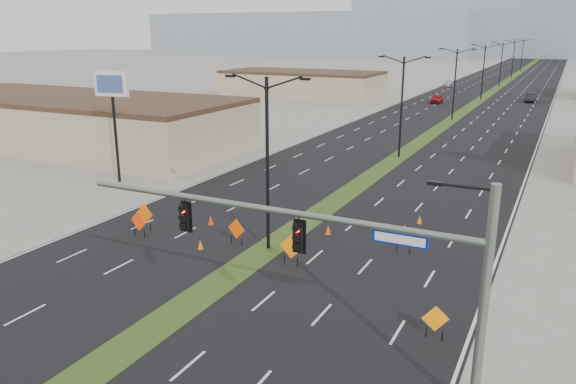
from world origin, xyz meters
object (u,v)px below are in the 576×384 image
at_px(streetlight_6, 522,54).
at_px(cone_2, 420,220).
at_px(construction_sign_4, 435,320).
at_px(construction_sign_5, 404,237).
at_px(streetlight_1, 402,104).
at_px(car_far, 448,84).
at_px(construction_sign_0, 139,222).
at_px(streetlight_3, 483,70).
at_px(pole_sign_west, 112,93).
at_px(streetlight_2, 455,82).
at_px(streetlight_5, 513,58).
at_px(construction_sign_2, 236,230).
at_px(cone_3, 211,220).
at_px(streetlight_4, 501,63).
at_px(streetlight_0, 267,159).
at_px(cone_0, 200,245).
at_px(car_mid, 531,98).
at_px(construction_sign_3, 291,248).
at_px(signal_mast, 347,257).
at_px(construction_sign_1, 145,215).
at_px(cone_1, 328,230).
at_px(car_left, 437,99).

distance_m(streetlight_6, cone_2, 159.79).
xyz_separation_m(construction_sign_4, construction_sign_5, (-3.70, 8.71, 0.12)).
bearing_deg(streetlight_1, construction_sign_4, -71.99).
xyz_separation_m(car_far, cone_2, (17.54, -98.85, -0.36)).
height_order(construction_sign_0, construction_sign_5, construction_sign_0).
bearing_deg(streetlight_1, construction_sign_0, -105.06).
distance_m(streetlight_3, pole_sign_west, 78.43).
distance_m(streetlight_2, streetlight_5, 84.00).
distance_m(construction_sign_2, cone_3, 4.21).
relative_size(streetlight_4, cone_2, 17.57).
height_order(construction_sign_0, construction_sign_4, construction_sign_0).
height_order(streetlight_3, streetlight_4, same).
height_order(streetlight_0, construction_sign_5, streetlight_0).
bearing_deg(streetlight_2, streetlight_6, 90.00).
bearing_deg(construction_sign_4, cone_3, 132.68).
bearing_deg(construction_sign_0, cone_0, 7.95).
relative_size(streetlight_1, car_mid, 2.08).
bearing_deg(construction_sign_3, pole_sign_west, 159.12).
distance_m(streetlight_4, streetlight_5, 28.00).
relative_size(car_mid, construction_sign_4, 3.17).
bearing_deg(streetlight_3, construction_sign_2, -91.36).
bearing_deg(streetlight_6, car_far, -99.94).
relative_size(signal_mast, streetlight_1, 1.63).
relative_size(car_far, construction_sign_1, 2.47).
height_order(signal_mast, cone_1, signal_mast).
distance_m(streetlight_2, car_left, 20.47).
relative_size(car_left, construction_sign_3, 2.43).
distance_m(streetlight_1, pole_sign_west, 27.56).
bearing_deg(cone_2, streetlight_5, 93.00).
xyz_separation_m(cone_3, pole_sign_west, (-13.25, 5.81, 7.20)).
xyz_separation_m(streetlight_1, car_mid, (8.62, 56.08, -4.63)).
height_order(car_mid, car_far, car_mid).
relative_size(streetlight_0, construction_sign_1, 5.58).
bearing_deg(car_mid, construction_sign_3, -93.07).
height_order(signal_mast, car_far, signal_mast).
distance_m(streetlight_0, car_far, 107.93).
height_order(streetlight_2, construction_sign_2, streetlight_2).
bearing_deg(streetlight_6, cone_1, -89.22).
distance_m(cone_0, cone_1, 8.09).
bearing_deg(car_left, cone_3, -91.69).
height_order(streetlight_6, construction_sign_0, streetlight_6).
distance_m(construction_sign_5, cone_3, 12.78).
xyz_separation_m(streetlight_0, car_left, (-6.26, 74.92, -4.66)).
relative_size(streetlight_3, cone_2, 17.57).
bearing_deg(signal_mast, construction_sign_2, 137.39).
height_order(car_far, construction_sign_3, construction_sign_3).
distance_m(streetlight_4, pole_sign_west, 105.82).
relative_size(streetlight_5, cone_1, 16.45).
bearing_deg(streetlight_0, cone_1, 59.93).
distance_m(streetlight_4, construction_sign_1, 113.10).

